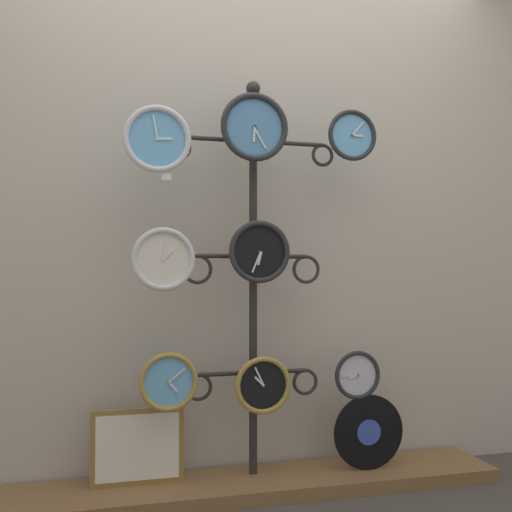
{
  "coord_description": "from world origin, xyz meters",
  "views": [
    {
      "loc": [
        -0.68,
        -2.2,
        0.96
      ],
      "look_at": [
        0.0,
        0.36,
        1.03
      ],
      "focal_mm": 42.0,
      "sensor_mm": 36.0,
      "label": 1
    }
  ],
  "objects": [
    {
      "name": "clock_top_left",
      "position": [
        -0.44,
        0.29,
        1.51
      ],
      "size": [
        0.28,
        0.04,
        0.28
      ],
      "color": "#60A8DB"
    },
    {
      "name": "low_shelf",
      "position": [
        0.0,
        0.35,
        0.03
      ],
      "size": [
        2.2,
        0.36,
        0.06
      ],
      "color": "brown",
      "rests_on": "ground_plane"
    },
    {
      "name": "picture_frame",
      "position": [
        -0.51,
        0.39,
        0.22
      ],
      "size": [
        0.39,
        0.02,
        0.32
      ],
      "color": "olive",
      "rests_on": "low_shelf"
    },
    {
      "name": "clock_bottom_left",
      "position": [
        -0.39,
        0.3,
        0.5
      ],
      "size": [
        0.25,
        0.04,
        0.25
      ],
      "color": "#60A8DB"
    },
    {
      "name": "clock_top_right",
      "position": [
        0.44,
        0.32,
        1.58
      ],
      "size": [
        0.24,
        0.04,
        0.24
      ],
      "color": "#60A8DB"
    },
    {
      "name": "clock_top_center",
      "position": [
        -0.02,
        0.3,
        1.59
      ],
      "size": [
        0.3,
        0.04,
        0.3
      ],
      "color": "#4C84B2"
    },
    {
      "name": "clock_bottom_center",
      "position": [
        0.02,
        0.31,
        0.47
      ],
      "size": [
        0.25,
        0.04,
        0.25
      ],
      "color": "black"
    },
    {
      "name": "shop_wall",
      "position": [
        0.0,
        0.57,
        1.4
      ],
      "size": [
        4.4,
        0.04,
        2.8
      ],
      "color": "#BCB2A3",
      "rests_on": "ground_plane"
    },
    {
      "name": "price_tag_upper",
      "position": [
        -0.4,
        0.29,
        1.36
      ],
      "size": [
        0.04,
        0.0,
        0.03
      ],
      "color": "white"
    },
    {
      "name": "clock_middle_left",
      "position": [
        -0.41,
        0.31,
        1.01
      ],
      "size": [
        0.27,
        0.04,
        0.27
      ],
      "color": "silver"
    },
    {
      "name": "clock_middle_center",
      "position": [
        0.0,
        0.3,
        1.05
      ],
      "size": [
        0.27,
        0.04,
        0.27
      ],
      "color": "black"
    },
    {
      "name": "display_stand",
      "position": [
        -0.0,
        0.41,
        0.59
      ],
      "size": [
        0.78,
        0.4,
        1.83
      ],
      "color": "#282623",
      "rests_on": "ground_plane"
    },
    {
      "name": "vinyl_record",
      "position": [
        0.52,
        0.32,
        0.23
      ],
      "size": [
        0.34,
        0.01,
        0.34
      ],
      "color": "black",
      "rests_on": "low_shelf"
    },
    {
      "name": "clock_bottom_right",
      "position": [
        0.47,
        0.33,
        0.49
      ],
      "size": [
        0.22,
        0.04,
        0.22
      ],
      "color": "silver"
    }
  ]
}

